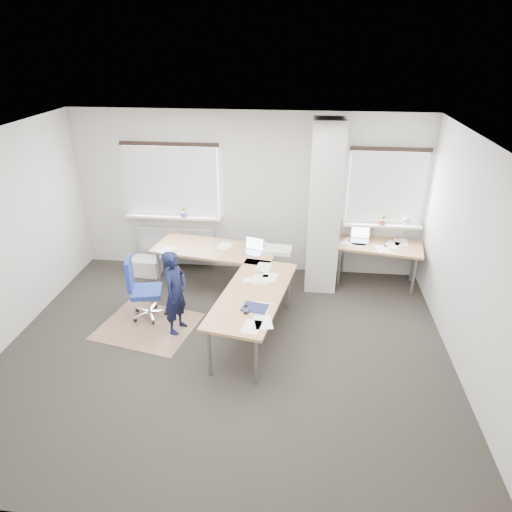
# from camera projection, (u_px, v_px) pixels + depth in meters

# --- Properties ---
(ground) EXTENTS (6.00, 6.00, 0.00)m
(ground) POSITION_uv_depth(u_px,v_px,m) (225.00, 351.00, 6.19)
(ground) COLOR black
(ground) RESTS_ON ground
(room_shell) EXTENTS (6.04, 5.04, 2.82)m
(room_shell) POSITION_uv_depth(u_px,v_px,m) (241.00, 219.00, 5.81)
(room_shell) COLOR beige
(room_shell) RESTS_ON ground
(floor_mat) EXTENTS (1.54, 1.38, 0.01)m
(floor_mat) POSITION_uv_depth(u_px,v_px,m) (148.00, 326.00, 6.70)
(floor_mat) COLOR #856148
(floor_mat) RESTS_ON ground
(white_crate) EXTENTS (0.53, 0.39, 0.30)m
(white_crate) POSITION_uv_depth(u_px,v_px,m) (146.00, 266.00, 8.12)
(white_crate) COLOR white
(white_crate) RESTS_ON ground
(desk_main) EXTENTS (2.40, 2.98, 0.96)m
(desk_main) POSITION_uv_depth(u_px,v_px,m) (236.00, 271.00, 6.80)
(desk_main) COLOR #91623E
(desk_main) RESTS_ON ground
(desk_side) EXTENTS (1.50, 0.93, 1.22)m
(desk_side) POSITION_uv_depth(u_px,v_px,m) (379.00, 246.00, 7.60)
(desk_side) COLOR #91623E
(desk_side) RESTS_ON ground
(task_chair) EXTENTS (0.55, 0.53, 0.98)m
(task_chair) POSITION_uv_depth(u_px,v_px,m) (145.00, 301.00, 6.83)
(task_chair) COLOR navy
(task_chair) RESTS_ON ground
(person) EXTENTS (0.41, 0.52, 1.25)m
(person) POSITION_uv_depth(u_px,v_px,m) (175.00, 292.00, 6.36)
(person) COLOR black
(person) RESTS_ON ground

